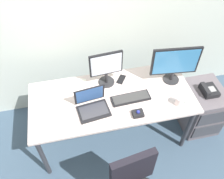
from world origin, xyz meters
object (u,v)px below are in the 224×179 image
at_px(monitor_main, 175,63).
at_px(keyboard, 131,98).
at_px(monitor_side, 106,67).
at_px(cell_phone, 121,79).
at_px(file_cabinet, 200,108).
at_px(desk_phone, 209,90).
at_px(laptop, 92,105).
at_px(trackball_mouse, 138,113).
at_px(paper_notepad, 78,85).
at_px(coffee_mug, 180,101).

height_order(monitor_main, keyboard, monitor_main).
xyz_separation_m(monitor_side, cell_phone, (0.17, 0.01, -0.23)).
xyz_separation_m(file_cabinet, desk_phone, (-0.01, -0.02, 0.34)).
bearing_deg(laptop, keyboard, 5.43).
distance_m(file_cabinet, keyboard, 1.04).
bearing_deg(trackball_mouse, file_cabinet, 14.26).
bearing_deg(paper_notepad, trackball_mouse, -44.31).
relative_size(desk_phone, laptop, 0.59).
height_order(coffee_mug, paper_notepad, coffee_mug).
xyz_separation_m(keyboard, laptop, (-0.41, -0.04, 0.04)).
bearing_deg(monitor_main, trackball_mouse, -142.48).
xyz_separation_m(file_cabinet, paper_notepad, (-1.45, 0.29, 0.44)).
bearing_deg(cell_phone, monitor_main, 21.10).
bearing_deg(keyboard, paper_notepad, 149.53).
relative_size(keyboard, paper_notepad, 2.00).
relative_size(monitor_main, trackball_mouse, 4.67).
relative_size(trackball_mouse, cell_phone, 0.77).
bearing_deg(trackball_mouse, monitor_main, 37.52).
relative_size(monitor_main, cell_phone, 3.61).
bearing_deg(file_cabinet, laptop, -177.49).
xyz_separation_m(coffee_mug, paper_notepad, (-0.99, 0.48, -0.04)).
height_order(monitor_main, coffee_mug, monitor_main).
height_order(desk_phone, paper_notepad, paper_notepad).
height_order(keyboard, coffee_mug, coffee_mug).
relative_size(keyboard, laptop, 1.22).
bearing_deg(coffee_mug, trackball_mouse, -175.04).
relative_size(coffee_mug, paper_notepad, 0.48).
relative_size(paper_notepad, cell_phone, 1.46).
bearing_deg(desk_phone, trackball_mouse, -166.59).
relative_size(desk_phone, trackball_mouse, 1.82).
bearing_deg(file_cabinet, keyboard, -178.79).
xyz_separation_m(coffee_mug, cell_phone, (-0.50, 0.47, -0.05)).
distance_m(monitor_side, keyboard, 0.42).
relative_size(file_cabinet, monitor_main, 1.20).
bearing_deg(trackball_mouse, desk_phone, 13.41).
bearing_deg(monitor_side, laptop, -122.87).
xyz_separation_m(monitor_main, keyboard, (-0.52, -0.17, -0.24)).
xyz_separation_m(keyboard, trackball_mouse, (0.01, -0.21, 0.01)).
relative_size(monitor_main, laptop, 1.51).
xyz_separation_m(desk_phone, coffee_mug, (-0.46, -0.18, 0.14)).
bearing_deg(paper_notepad, keyboard, -30.47).
xyz_separation_m(trackball_mouse, coffee_mug, (0.45, 0.04, 0.03)).
distance_m(monitor_side, laptop, 0.43).
height_order(trackball_mouse, cell_phone, trackball_mouse).
relative_size(file_cabinet, monitor_side, 1.50).
bearing_deg(file_cabinet, trackball_mouse, -165.74).
relative_size(keyboard, coffee_mug, 4.12).
bearing_deg(cell_phone, desk_phone, 16.65).
relative_size(laptop, trackball_mouse, 3.09).
distance_m(trackball_mouse, paper_notepad, 0.74).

